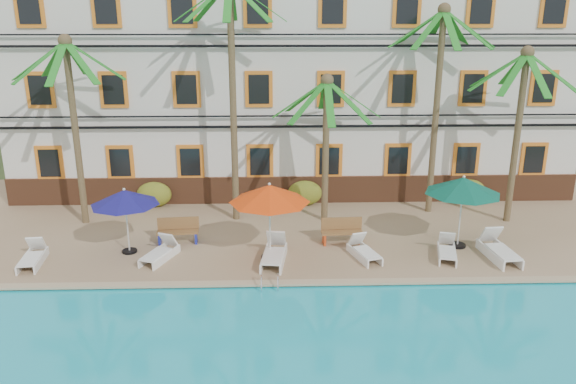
{
  "coord_description": "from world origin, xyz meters",
  "views": [
    {
      "loc": [
        -0.99,
        -16.6,
        8.23
      ],
      "look_at": [
        -0.4,
        3.0,
        2.0
      ],
      "focal_mm": 35.0,
      "sensor_mm": 36.0,
      "label": 1
    }
  ],
  "objects_px": {
    "palm_d": "(438,84)",
    "palm_e": "(520,111)",
    "lounger_a": "(33,257)",
    "lounger_c": "(274,253)",
    "palm_b": "(232,72)",
    "umbrella_blue": "(125,198)",
    "umbrella_green": "(463,186)",
    "bench_left": "(178,230)",
    "pool_ladder": "(270,286)",
    "lounger_b": "(160,252)",
    "palm_a": "(72,105)",
    "palm_c": "(326,126)",
    "bench_right": "(342,230)",
    "lounger_d": "(364,251)",
    "lounger_f": "(499,249)",
    "umbrella_red": "(270,194)",
    "lounger_e": "(447,250)"
  },
  "relations": [
    {
      "from": "bench_left",
      "to": "pool_ladder",
      "type": "height_order",
      "value": "bench_left"
    },
    {
      "from": "lounger_d",
      "to": "palm_e",
      "type": "bearing_deg",
      "value": 28.33
    },
    {
      "from": "lounger_b",
      "to": "umbrella_blue",
      "type": "bearing_deg",
      "value": 151.85
    },
    {
      "from": "lounger_a",
      "to": "lounger_c",
      "type": "relative_size",
      "value": 0.86
    },
    {
      "from": "umbrella_red",
      "to": "lounger_f",
      "type": "distance_m",
      "value": 8.07
    },
    {
      "from": "lounger_d",
      "to": "bench_left",
      "type": "distance_m",
      "value": 6.75
    },
    {
      "from": "lounger_a",
      "to": "lounger_f",
      "type": "xyz_separation_m",
      "value": [
        15.74,
        0.02,
        0.05
      ]
    },
    {
      "from": "palm_d",
      "to": "pool_ladder",
      "type": "height_order",
      "value": "palm_d"
    },
    {
      "from": "umbrella_green",
      "to": "bench_left",
      "type": "relative_size",
      "value": 1.73
    },
    {
      "from": "palm_c",
      "to": "lounger_f",
      "type": "xyz_separation_m",
      "value": [
        5.61,
        -3.91,
        -3.54
      ]
    },
    {
      "from": "lounger_e",
      "to": "umbrella_blue",
      "type": "bearing_deg",
      "value": 176.04
    },
    {
      "from": "umbrella_red",
      "to": "lounger_b",
      "type": "bearing_deg",
      "value": 179.4
    },
    {
      "from": "umbrella_green",
      "to": "bench_right",
      "type": "relative_size",
      "value": 1.74
    },
    {
      "from": "lounger_f",
      "to": "bench_left",
      "type": "relative_size",
      "value": 1.37
    },
    {
      "from": "palm_a",
      "to": "palm_e",
      "type": "bearing_deg",
      "value": -1.06
    },
    {
      "from": "umbrella_blue",
      "to": "lounger_b",
      "type": "xyz_separation_m",
      "value": [
        1.2,
        -0.64,
        -1.75
      ]
    },
    {
      "from": "palm_b",
      "to": "palm_a",
      "type": "bearing_deg",
      "value": -177.62
    },
    {
      "from": "umbrella_green",
      "to": "lounger_a",
      "type": "height_order",
      "value": "umbrella_green"
    },
    {
      "from": "palm_a",
      "to": "umbrella_blue",
      "type": "xyz_separation_m",
      "value": [
        2.47,
        -3.04,
        -2.71
      ]
    },
    {
      "from": "palm_a",
      "to": "lounger_a",
      "type": "height_order",
      "value": "palm_a"
    },
    {
      "from": "umbrella_red",
      "to": "lounger_b",
      "type": "distance_m",
      "value": 4.27
    },
    {
      "from": "pool_ladder",
      "to": "lounger_b",
      "type": "bearing_deg",
      "value": 151.14
    },
    {
      "from": "lounger_b",
      "to": "pool_ladder",
      "type": "bearing_deg",
      "value": -28.86
    },
    {
      "from": "umbrella_green",
      "to": "lounger_a",
      "type": "bearing_deg",
      "value": -175.88
    },
    {
      "from": "palm_a",
      "to": "umbrella_blue",
      "type": "distance_m",
      "value": 4.76
    },
    {
      "from": "pool_ladder",
      "to": "lounger_f",
      "type": "bearing_deg",
      "value": 13.2
    },
    {
      "from": "palm_d",
      "to": "palm_e",
      "type": "height_order",
      "value": "palm_d"
    },
    {
      "from": "pool_ladder",
      "to": "bench_right",
      "type": "bearing_deg",
      "value": 51.94
    },
    {
      "from": "palm_d",
      "to": "pool_ladder",
      "type": "relative_size",
      "value": 11.29
    },
    {
      "from": "palm_c",
      "to": "bench_right",
      "type": "distance_m",
      "value": 4.17
    },
    {
      "from": "palm_d",
      "to": "palm_b",
      "type": "bearing_deg",
      "value": -175.22
    },
    {
      "from": "palm_e",
      "to": "umbrella_blue",
      "type": "height_order",
      "value": "palm_e"
    },
    {
      "from": "lounger_d",
      "to": "bench_right",
      "type": "bearing_deg",
      "value": 114.04
    },
    {
      "from": "palm_d",
      "to": "palm_e",
      "type": "xyz_separation_m",
      "value": [
        2.86,
        -1.24,
        -0.88
      ]
    },
    {
      "from": "palm_e",
      "to": "lounger_f",
      "type": "bearing_deg",
      "value": -116.12
    },
    {
      "from": "palm_c",
      "to": "lounger_e",
      "type": "distance_m",
      "value": 6.51
    },
    {
      "from": "lounger_c",
      "to": "bench_left",
      "type": "bearing_deg",
      "value": 152.94
    },
    {
      "from": "umbrella_blue",
      "to": "lounger_f",
      "type": "height_order",
      "value": "umbrella_blue"
    },
    {
      "from": "palm_d",
      "to": "palm_e",
      "type": "relative_size",
      "value": 1.22
    },
    {
      "from": "umbrella_blue",
      "to": "umbrella_green",
      "type": "relative_size",
      "value": 0.89
    },
    {
      "from": "palm_b",
      "to": "umbrella_blue",
      "type": "distance_m",
      "value": 6.21
    },
    {
      "from": "lounger_c",
      "to": "lounger_d",
      "type": "distance_m",
      "value": 3.08
    },
    {
      "from": "palm_e",
      "to": "bench_left",
      "type": "distance_m",
      "value": 13.67
    },
    {
      "from": "palm_e",
      "to": "pool_ladder",
      "type": "bearing_deg",
      "value": -150.49
    },
    {
      "from": "lounger_d",
      "to": "bench_right",
      "type": "relative_size",
      "value": 1.15
    },
    {
      "from": "palm_b",
      "to": "lounger_b",
      "type": "height_order",
      "value": "palm_b"
    },
    {
      "from": "palm_e",
      "to": "bench_right",
      "type": "bearing_deg",
      "value": -163.38
    },
    {
      "from": "lounger_b",
      "to": "bench_left",
      "type": "xyz_separation_m",
      "value": [
        0.38,
        1.49,
        0.21
      ]
    },
    {
      "from": "lounger_f",
      "to": "lounger_d",
      "type": "bearing_deg",
      "value": 178.04
    },
    {
      "from": "palm_a",
      "to": "umbrella_blue",
      "type": "height_order",
      "value": "palm_a"
    }
  ]
}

